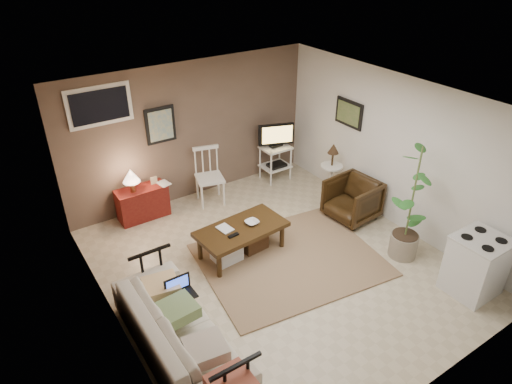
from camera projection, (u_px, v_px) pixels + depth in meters
floor at (276, 265)px, 6.55m from camera, size 5.00×5.00×0.00m
art_back at (160, 125)px, 7.34m from camera, size 0.50×0.03×0.60m
art_right at (349, 113)px, 7.62m from camera, size 0.03×0.60×0.45m
window at (100, 106)px, 6.66m from camera, size 0.96×0.03×0.60m
rug at (290, 260)px, 6.64m from camera, size 2.73×2.30×0.02m
coffee_table at (241, 238)px, 6.65m from camera, size 1.35×0.77×0.49m
sofa at (178, 324)px, 5.03m from camera, size 0.62×2.11×0.82m
sofa_pillows at (192, 330)px, 4.84m from camera, size 0.41×2.00×0.14m
sofa_end_rails at (188, 323)px, 5.12m from camera, size 0.57×2.11×0.71m
laptop at (180, 290)px, 5.33m from camera, size 0.32×0.24×0.22m
red_console at (142, 200)px, 7.49m from camera, size 0.82×0.36×0.95m
spindle_chair at (209, 178)px, 7.86m from camera, size 0.55×0.55×0.99m
tv_stand at (276, 151)px, 8.53m from camera, size 0.64×0.43×1.12m
side_table at (332, 165)px, 7.93m from camera, size 0.39×0.39×1.03m
armchair at (352, 198)px, 7.45m from camera, size 0.74×0.79×0.76m
potted_plant at (412, 200)px, 6.29m from camera, size 0.45×0.45×1.79m
stove at (476, 265)px, 5.90m from camera, size 0.64×0.60×0.84m
bowl at (252, 218)px, 6.59m from camera, size 0.20×0.06×0.19m
book_table at (220, 224)px, 6.41m from camera, size 0.18×0.04×0.24m
book_console at (159, 180)px, 7.40m from camera, size 0.17×0.05×0.23m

